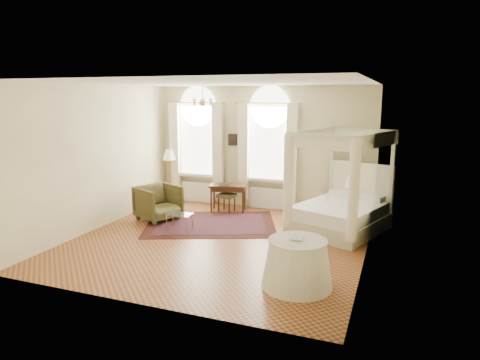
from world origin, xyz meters
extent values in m
plane|color=#A15B2E|center=(0.00, 0.00, 0.00)|extent=(6.00, 6.00, 0.00)
plane|color=#FFF0C2|center=(0.00, 3.00, 1.65)|extent=(6.00, 0.00, 6.00)
plane|color=#FFF0C2|center=(0.00, -3.00, 1.65)|extent=(6.00, 0.00, 6.00)
plane|color=#FFF0C2|center=(-3.00, 0.00, 1.65)|extent=(0.00, 6.00, 6.00)
plane|color=#FFF0C2|center=(3.00, 0.00, 1.65)|extent=(0.00, 6.00, 6.00)
plane|color=white|center=(0.00, 0.00, 3.30)|extent=(6.00, 6.00, 0.00)
cube|color=white|center=(-1.90, 2.97, 1.80)|extent=(1.10, 0.04, 1.90)
cylinder|color=white|center=(-1.90, 2.97, 2.75)|extent=(1.10, 0.04, 1.10)
cube|color=white|center=(-1.90, 2.88, 0.81)|extent=(1.32, 0.24, 0.08)
cube|color=#EFE3C6|center=(-2.57, 2.80, 1.55)|extent=(0.28, 0.14, 2.60)
cube|color=#EFE3C6|center=(-1.23, 2.80, 1.55)|extent=(0.28, 0.14, 2.60)
cube|color=white|center=(-1.90, 2.90, 0.30)|extent=(1.00, 0.12, 0.58)
cube|color=white|center=(0.20, 2.97, 1.80)|extent=(1.10, 0.04, 1.90)
cylinder|color=white|center=(0.20, 2.97, 2.75)|extent=(1.10, 0.04, 1.10)
cube|color=white|center=(0.20, 2.88, 0.81)|extent=(1.32, 0.24, 0.08)
cube|color=#EFE3C6|center=(-0.47, 2.80, 1.55)|extent=(0.28, 0.14, 2.60)
cube|color=#EFE3C6|center=(0.87, 2.80, 1.55)|extent=(0.28, 0.14, 2.60)
cube|color=white|center=(0.20, 2.90, 0.30)|extent=(1.00, 0.12, 0.58)
cylinder|color=#B5933C|center=(-0.90, 1.20, 3.10)|extent=(0.02, 0.02, 0.40)
sphere|color=#B5933C|center=(-0.90, 1.20, 2.88)|extent=(0.16, 0.16, 0.16)
sphere|color=beige|center=(-0.68, 1.20, 2.95)|extent=(0.07, 0.07, 0.07)
sphere|color=beige|center=(-0.79, 1.39, 2.95)|extent=(0.07, 0.07, 0.07)
sphere|color=beige|center=(-1.01, 1.39, 2.95)|extent=(0.07, 0.07, 0.07)
sphere|color=beige|center=(-1.12, 1.20, 2.95)|extent=(0.07, 0.07, 0.07)
sphere|color=beige|center=(-1.01, 1.01, 2.95)|extent=(0.07, 0.07, 0.07)
sphere|color=beige|center=(-0.79, 1.01, 2.95)|extent=(0.07, 0.07, 0.07)
cube|color=black|center=(-0.85, 2.97, 1.85)|extent=(0.26, 0.03, 0.32)
cube|color=black|center=(1.45, 2.97, 1.95)|extent=(0.22, 0.03, 0.26)
cube|color=#BCC19D|center=(2.31, 1.61, 0.18)|extent=(2.26, 2.50, 0.35)
cube|color=white|center=(2.31, 1.61, 0.49)|extent=(2.14, 2.37, 0.27)
cube|color=#EFE3C6|center=(2.64, 2.54, 0.88)|extent=(1.59, 0.64, 1.17)
cube|color=#BCC19D|center=(1.91, 2.78, 1.12)|extent=(0.11, 0.11, 2.25)
cube|color=#BCC19D|center=(3.36, 2.26, 1.12)|extent=(0.11, 0.11, 2.25)
cube|color=#BCC19D|center=(1.25, 0.97, 1.12)|extent=(0.11, 0.11, 2.25)
cube|color=#BCC19D|center=(2.70, 0.44, 1.12)|extent=(0.11, 0.11, 2.25)
cube|color=#BCC19D|center=(2.64, 2.52, 2.25)|extent=(1.59, 0.64, 0.08)
cube|color=#BCC19D|center=(1.98, 0.70, 2.25)|extent=(1.59, 0.64, 0.08)
cube|color=#BCC19D|center=(1.58, 1.88, 2.25)|extent=(0.78, 1.96, 0.08)
cube|color=#BCC19D|center=(3.03, 1.35, 2.25)|extent=(0.78, 1.96, 0.08)
cube|color=#EFE3C6|center=(2.64, 2.52, 2.11)|extent=(1.63, 0.63, 0.27)
cube|color=#EFE3C6|center=(1.98, 0.70, 2.11)|extent=(1.63, 0.63, 0.27)
cube|color=#EFE3C6|center=(1.58, 1.88, 2.11)|extent=(0.76, 2.00, 0.27)
cube|color=#EFE3C6|center=(3.03, 1.35, 2.11)|extent=(0.76, 2.00, 0.27)
cylinder|color=#EFE3C6|center=(1.25, 0.97, 1.22)|extent=(0.21, 0.21, 2.05)
cylinder|color=#EFE3C6|center=(2.70, 0.44, 1.22)|extent=(0.21, 0.21, 2.05)
cube|color=#39200F|center=(2.40, 2.64, 0.32)|extent=(0.45, 0.41, 0.64)
cylinder|color=#B5933C|center=(2.43, 2.56, 0.75)|extent=(0.13, 0.13, 0.22)
cone|color=beige|center=(2.43, 2.56, 0.97)|extent=(0.31, 0.31, 0.25)
cube|color=#39200F|center=(-0.72, 2.30, 0.69)|extent=(1.05, 0.71, 0.06)
cube|color=#39200F|center=(-0.72, 2.30, 0.60)|extent=(0.93, 0.59, 0.10)
cylinder|color=#39200F|center=(-1.18, 2.39, 0.34)|extent=(0.05, 0.05, 0.67)
cylinder|color=#39200F|center=(-0.35, 2.58, 0.34)|extent=(0.05, 0.05, 0.67)
cylinder|color=#39200F|center=(-1.09, 2.02, 0.34)|extent=(0.05, 0.05, 0.67)
cylinder|color=#39200F|center=(-0.27, 2.21, 0.34)|extent=(0.05, 0.05, 0.67)
imported|color=black|center=(-0.77, 2.20, 0.73)|extent=(0.38, 0.29, 0.03)
cube|color=#4F4521|center=(-0.73, 2.21, 0.44)|extent=(0.46, 0.46, 0.08)
cylinder|color=#39200F|center=(-0.90, 2.06, 0.20)|extent=(0.04, 0.04, 0.40)
cylinder|color=#39200F|center=(-0.58, 2.03, 0.20)|extent=(0.04, 0.04, 0.40)
cylinder|color=#39200F|center=(-0.87, 2.38, 0.20)|extent=(0.04, 0.04, 0.40)
cylinder|color=#39200F|center=(-0.56, 2.35, 0.20)|extent=(0.04, 0.04, 0.40)
imported|color=#403A1B|center=(-2.04, 0.95, 0.43)|extent=(1.24, 1.23, 0.86)
cube|color=silver|center=(-1.13, 0.35, 0.38)|extent=(0.59, 0.44, 0.02)
cylinder|color=#B5933C|center=(-1.36, 0.18, 0.19)|extent=(0.02, 0.02, 0.38)
cylinder|color=#B5933C|center=(-0.87, 0.21, 0.19)|extent=(0.02, 0.02, 0.38)
cylinder|color=#B5933C|center=(-1.39, 0.50, 0.19)|extent=(0.02, 0.02, 0.38)
cylinder|color=#B5933C|center=(-0.89, 0.53, 0.19)|extent=(0.02, 0.02, 0.38)
cylinder|color=#B5933C|center=(-2.70, 2.70, 0.01)|extent=(0.27, 0.27, 0.03)
cylinder|color=#B5933C|center=(-2.70, 2.70, 0.67)|extent=(0.04, 0.04, 1.33)
cone|color=beige|center=(-2.70, 2.70, 1.38)|extent=(0.39, 0.39, 0.28)
cube|color=#41160F|center=(-0.66, 1.04, 0.00)|extent=(3.65, 3.17, 0.01)
cube|color=black|center=(-0.66, 1.04, 0.01)|extent=(3.03, 2.55, 0.01)
cone|color=white|center=(2.07, -1.56, 0.37)|extent=(1.16, 1.16, 0.75)
cylinder|color=white|center=(2.07, -1.56, 0.77)|extent=(0.95, 0.95, 0.04)
imported|color=black|center=(1.95, -1.52, 0.80)|extent=(0.20, 0.27, 0.03)
camera|label=1|loc=(3.50, -7.97, 3.06)|focal=32.00mm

